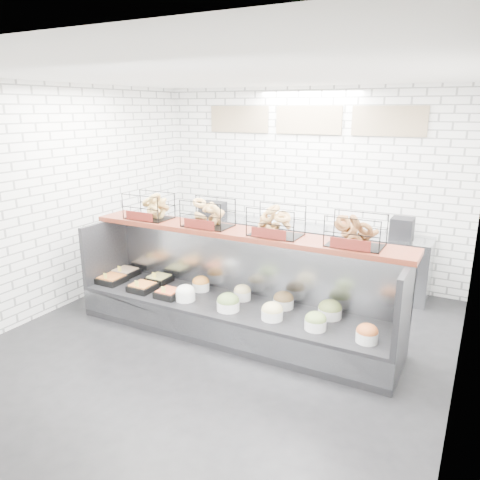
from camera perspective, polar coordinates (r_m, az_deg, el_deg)
The scene contains 5 objects.
ground at distance 5.65m, azimuth -2.47°, elevation -12.52°, with size 5.50×5.50×0.00m, color black.
room_shell at distance 5.53m, azimuth 0.48°, elevation 9.37°, with size 5.02×5.51×3.01m.
display_case at distance 5.77m, azimuth -0.78°, elevation -8.22°, with size 4.00×0.90×1.20m.
bagel_shelf at distance 5.58m, azimuth 0.06°, elevation 2.40°, with size 4.10×0.50×0.40m.
prep_counter at distance 7.50m, azimuth 6.92°, elevation -1.44°, with size 4.00×0.60×1.20m.
Camera 1 is at (2.55, -4.27, 2.68)m, focal length 35.00 mm.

